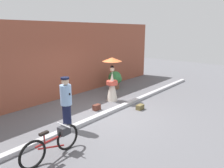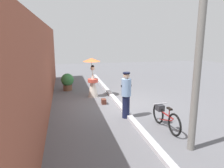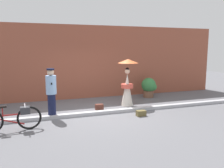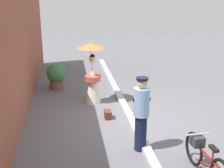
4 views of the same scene
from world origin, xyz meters
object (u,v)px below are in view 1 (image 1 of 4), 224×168
at_px(backpack_on_pavement, 140,107).
at_px(person_with_parasol, 112,79).
at_px(backpack_spare, 97,107).
at_px(person_officer, 66,102).
at_px(potted_plant_by_door, 115,79).
at_px(bicycle_near_officer, 54,142).

bearing_deg(backpack_on_pavement, person_with_parasol, 85.29).
height_order(backpack_on_pavement, backpack_spare, backpack_spare).
bearing_deg(person_officer, person_with_parasol, 14.42).
xyz_separation_m(potted_plant_by_door, backpack_on_pavement, (-1.73, -2.70, -0.40)).
relative_size(person_with_parasol, potted_plant_by_door, 2.03).
height_order(person_officer, potted_plant_by_door, person_officer).
bearing_deg(person_with_parasol, bicycle_near_officer, -157.50).
relative_size(bicycle_near_officer, potted_plant_by_door, 1.81).
bearing_deg(person_officer, backpack_on_pavement, -14.76).
bearing_deg(person_with_parasol, backpack_on_pavement, -94.71).
relative_size(backpack_on_pavement, backpack_spare, 1.09).
height_order(person_with_parasol, potted_plant_by_door, person_with_parasol).
height_order(bicycle_near_officer, backpack_spare, bicycle_near_officer).
xyz_separation_m(backpack_on_pavement, backpack_spare, (-1.14, 1.24, 0.01)).
height_order(bicycle_near_officer, person_officer, person_officer).
distance_m(person_with_parasol, backpack_on_pavement, 1.77).
height_order(bicycle_near_officer, person_with_parasol, person_with_parasol).
distance_m(bicycle_near_officer, person_officer, 1.55).
xyz_separation_m(person_officer, backpack_on_pavement, (2.90, -0.76, -0.78)).
height_order(person_with_parasol, backpack_on_pavement, person_with_parasol).
distance_m(bicycle_near_officer, person_with_parasol, 4.54).
distance_m(bicycle_near_officer, potted_plant_by_door, 6.44).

